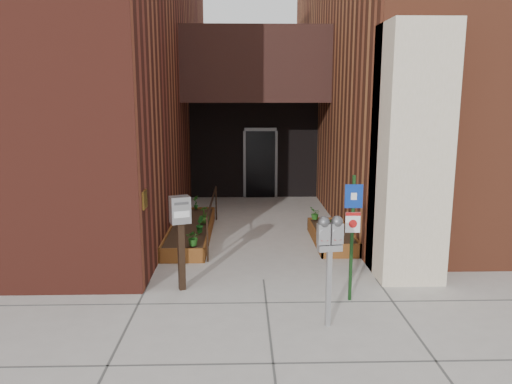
{
  "coord_description": "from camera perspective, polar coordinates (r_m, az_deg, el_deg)",
  "views": [
    {
      "loc": [
        -0.36,
        -8.33,
        3.21
      ],
      "look_at": [
        -0.08,
        1.8,
        1.23
      ],
      "focal_mm": 35.0,
      "sensor_mm": 36.0,
      "label": 1
    }
  ],
  "objects": [
    {
      "name": "architecture",
      "position": [
        15.33,
        -0.92,
        17.7
      ],
      "size": [
        20.0,
        14.6,
        10.0
      ],
      "color": "maroon",
      "rests_on": "ground"
    },
    {
      "name": "shrub_left_c",
      "position": [
        11.56,
        -5.94,
        -2.57
      ],
      "size": [
        0.31,
        0.31,
        0.39
      ],
      "primitive_type": "imported",
      "rotation": [
        0.0,
        0.0,
        3.91
      ],
      "color": "#285618",
      "rests_on": "planter_left"
    },
    {
      "name": "shrub_left_a",
      "position": [
        9.87,
        -7.15,
        -5.17
      ],
      "size": [
        0.33,
        0.33,
        0.33
      ],
      "primitive_type": "imported",
      "rotation": [
        0.0,
        0.0,
        0.13
      ],
      "color": "#205C1A",
      "rests_on": "planter_left"
    },
    {
      "name": "parking_meter",
      "position": [
        6.93,
        8.44,
        -5.63
      ],
      "size": [
        0.37,
        0.19,
        1.59
      ],
      "color": "#9E9EA1",
      "rests_on": "ground"
    },
    {
      "name": "shrub_right_c",
      "position": [
        11.88,
        6.77,
        -2.45
      ],
      "size": [
        0.31,
        0.31,
        0.3
      ],
      "primitive_type": "imported",
      "rotation": [
        0.0,
        0.0,
        4.55
      ],
      "color": "#235E1B",
      "rests_on": "planter_right"
    },
    {
      "name": "payment_dropbox",
      "position": [
        8.26,
        -8.63,
        -3.52
      ],
      "size": [
        0.38,
        0.33,
        1.59
      ],
      "color": "black",
      "rests_on": "ground"
    },
    {
      "name": "planter_right",
      "position": [
        11.14,
        8.67,
        -5.09
      ],
      "size": [
        0.8,
        2.2,
        0.3
      ],
      "color": "brown",
      "rests_on": "ground"
    },
    {
      "name": "planter_left",
      "position": [
        11.51,
        -7.46,
        -4.53
      ],
      "size": [
        0.9,
        3.6,
        0.3
      ],
      "color": "brown",
      "rests_on": "ground"
    },
    {
      "name": "shrub_right_a",
      "position": [
        10.97,
        9.58,
        -3.59
      ],
      "size": [
        0.23,
        0.23,
        0.33
      ],
      "primitive_type": "imported",
      "rotation": [
        0.0,
        0.0,
        1.24
      ],
      "color": "#1D5919",
      "rests_on": "planter_right"
    },
    {
      "name": "ground",
      "position": [
        8.93,
        0.86,
        -9.99
      ],
      "size": [
        80.0,
        80.0,
        0.0
      ],
      "primitive_type": "plane",
      "color": "#9E9991",
      "rests_on": "ground"
    },
    {
      "name": "shrub_left_b",
      "position": [
        10.78,
        -6.47,
        -3.71
      ],
      "size": [
        0.21,
        0.21,
        0.35
      ],
      "primitive_type": "imported",
      "rotation": [
        0.0,
        0.0,
        1.7
      ],
      "color": "#18561A",
      "rests_on": "planter_left"
    },
    {
      "name": "shrub_left_d",
      "position": [
        12.98,
        -6.91,
        -1.17
      ],
      "size": [
        0.25,
        0.25,
        0.35
      ],
      "primitive_type": "imported",
      "rotation": [
        0.0,
        0.0,
        5.19
      ],
      "color": "#1D5E1A",
      "rests_on": "planter_left"
    },
    {
      "name": "handrail",
      "position": [
        11.27,
        -5.03,
        -1.6
      ],
      "size": [
        0.04,
        3.34,
        0.9
      ],
      "color": "black",
      "rests_on": "ground"
    },
    {
      "name": "sign_post",
      "position": [
        7.84,
        10.97,
        -3.71
      ],
      "size": [
        0.27,
        0.07,
        2.01
      ],
      "color": "black",
      "rests_on": "ground"
    },
    {
      "name": "shrub_right_b",
      "position": [
        10.59,
        8.9,
        -3.96
      ],
      "size": [
        0.26,
        0.26,
        0.38
      ],
      "primitive_type": "imported",
      "rotation": [
        0.0,
        0.0,
        2.77
      ],
      "color": "#1C5117",
      "rests_on": "planter_right"
    }
  ]
}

